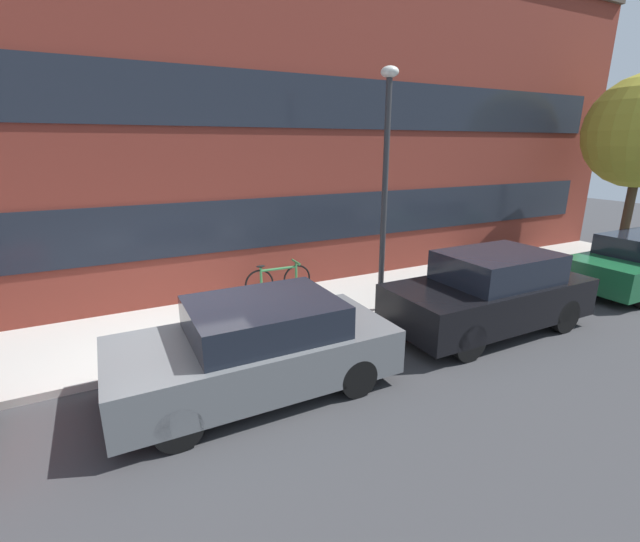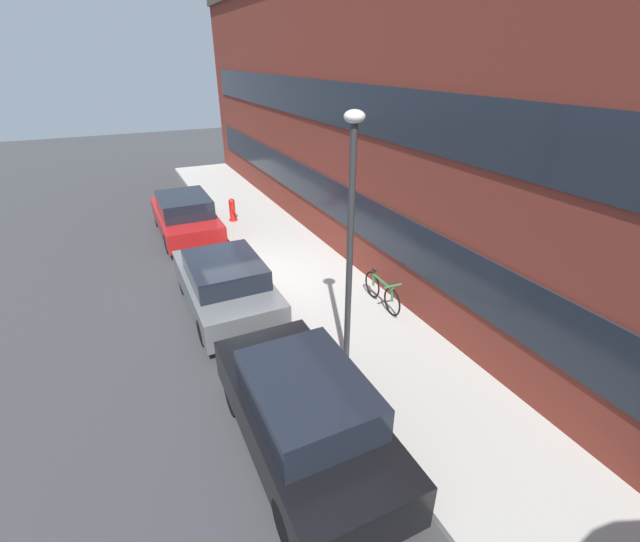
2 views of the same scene
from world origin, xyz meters
name	(u,v)px [view 1 (image 1 of 2)]	position (x,y,z in m)	size (l,w,h in m)	color
ground_plane	(192,368)	(0.00, 0.00, 0.00)	(56.00, 56.00, 0.00)	#38383A
sidewalk_strip	(177,332)	(0.00, 1.34, 0.06)	(28.00, 2.68, 0.12)	#B2AFA8
rowhouse_facade	(142,117)	(0.00, 3.12, 3.90)	(28.00, 1.02, 7.78)	maroon
parked_car_grey	(257,347)	(0.75, -1.05, 0.66)	(3.87, 1.76, 1.32)	slate
parked_car_black	(490,292)	(5.30, -1.05, 0.74)	(3.92, 1.67, 1.49)	black
bicycle	(279,279)	(2.38, 2.21, 0.50)	(1.54, 0.44, 0.75)	black
lamp_post	(386,168)	(3.89, 0.44, 2.95)	(0.32, 0.32, 4.59)	#2D2D30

